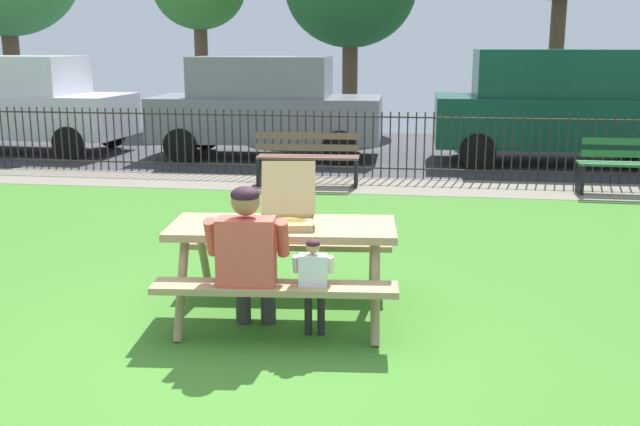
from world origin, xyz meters
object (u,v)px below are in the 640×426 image
picnic_table_foreground (283,245)px  parked_car_center (563,104)px  parked_car_far_left (20,103)px  park_bench_right (635,167)px  parked_car_left (266,106)px  adult_at_table (248,255)px  child_at_table (313,278)px  park_bench_center (308,159)px  pizza_box_open (288,213)px  pizza_slice_on_table (217,227)px

picnic_table_foreground → parked_car_center: parked_car_center is taller
parked_car_far_left → parked_car_center: bearing=-0.0°
park_bench_right → parked_car_left: size_ratio=0.36×
park_bench_right → adult_at_table: bearing=-125.0°
child_at_table → parked_car_left: size_ratio=0.18×
parked_car_center → picnic_table_foreground: bearing=-112.7°
child_at_table → park_bench_center: size_ratio=0.50×
adult_at_table → child_at_table: size_ratio=1.47×
pizza_box_open → park_bench_center: 5.68m
child_at_table → parked_car_far_left: (-7.49, 9.01, 0.51)m
pizza_box_open → parked_car_far_left: parked_car_far_left is taller
pizza_box_open → pizza_slice_on_table: size_ratio=1.98×
picnic_table_foreground → parked_car_far_left: 11.13m
child_at_table → parked_car_center: bearing=70.3°
picnic_table_foreground → pizza_slice_on_table: (-0.49, -0.19, 0.18)m
picnic_table_foreground → park_bench_center: park_bench_center is taller
park_bench_center → parked_car_center: 5.19m
park_bench_right → parked_car_far_left: bearing=165.8°
park_bench_center → parked_car_left: size_ratio=0.36×
pizza_box_open → adult_at_table: pizza_box_open is taller
pizza_box_open → park_bench_center: size_ratio=0.36×
parked_car_center → child_at_table: bearing=-109.7°
parked_car_left → parked_car_center: (5.57, 0.00, 0.09)m
parked_car_far_left → parked_car_left: same height
adult_at_table → parked_car_center: parked_car_center is taller
adult_at_table → park_bench_center: (-0.57, 6.16, -0.24)m
park_bench_center → parked_car_center: parked_car_center is taller
park_bench_right → parked_car_far_left: (-11.32, 2.86, 0.59)m
pizza_slice_on_table → parked_car_left: 8.83m
park_bench_right → pizza_slice_on_table: bearing=-128.5°
child_at_table → parked_car_far_left: size_ratio=0.18×
pizza_box_open → park_bench_center: bearing=97.7°
picnic_table_foreground → child_at_table: size_ratio=2.39×
picnic_table_foreground → park_bench_center: bearing=97.3°
park_bench_center → park_bench_right: size_ratio=1.01×
adult_at_table → park_bench_right: adult_at_table is taller
picnic_table_foreground → child_at_table: child_at_table is taller
child_at_table → park_bench_right: size_ratio=0.50×
parked_car_far_left → park_bench_center: bearing=-24.0°
pizza_box_open → adult_at_table: bearing=-109.5°
picnic_table_foreground → parked_car_center: size_ratio=0.42×
pizza_slice_on_table → park_bench_center: size_ratio=0.18×
pizza_box_open → park_bench_right: pizza_box_open is taller
pizza_slice_on_table → child_at_table: 0.92m
parked_car_center → parked_car_far_left: bearing=180.0°
picnic_table_foreground → parked_car_center: 9.23m
pizza_slice_on_table → parked_car_center: size_ratio=0.06×
parked_car_left → adult_at_table: bearing=-78.3°
parked_car_center → pizza_box_open: bearing=-112.5°
adult_at_table → parked_car_far_left: (-7.01, 9.02, 0.35)m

